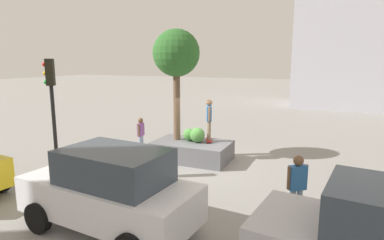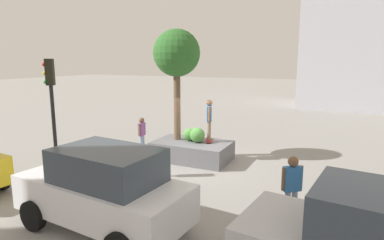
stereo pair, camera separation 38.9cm
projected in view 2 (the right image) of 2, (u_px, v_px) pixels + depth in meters
The scene contains 12 objects.
ground_plane at pixel (200, 163), 12.82m from camera, with size 120.00×120.00×0.00m, color gray.
planter_ledge at pixel (192, 151), 13.25m from camera, with size 3.06×1.86×0.75m, color slate.
plaza_tree at pixel (177, 55), 12.98m from camera, with size 1.89×1.89×4.50m.
boxwood_shrub at pixel (189, 135), 13.34m from camera, with size 0.51×0.51×0.51m, color #4C8C3D.
hedge_clump at pixel (197, 135), 13.04m from camera, with size 0.60×0.60×0.60m, color #4C8C3D.
skateboard at pixel (209, 140), 13.22m from camera, with size 0.50×0.82×0.07m.
skateboarder at pixel (209, 117), 13.04m from camera, with size 0.35×0.52×1.65m.
police_car at pixel (104, 189), 7.68m from camera, with size 4.48×2.34×2.02m.
traffic_light_corner at pixel (51, 98), 10.65m from camera, with size 0.37×0.37×4.06m.
bystander_watching at pixel (292, 184), 8.09m from camera, with size 0.47×0.43×1.69m.
pedestrian_crossing at pixel (142, 132), 14.39m from camera, with size 0.24×0.51×1.53m.
plaza_lowrise_south at pixel (355, 24), 27.04m from camera, with size 7.95×6.63×13.96m, color #B2B2BC.
Camera 2 is at (-4.98, 11.24, 4.02)m, focal length 30.41 mm.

